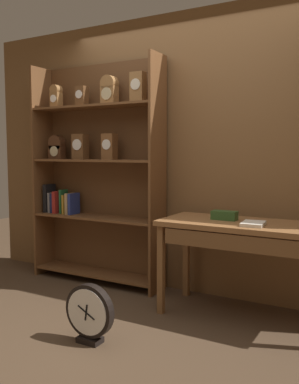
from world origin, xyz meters
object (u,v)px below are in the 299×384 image
at_px(workbench, 253,235).
at_px(round_clock_large, 89,313).
at_px(open_repair_manual, 253,224).
at_px(toolbox_small, 224,215).
at_px(bookshelf, 95,170).

distance_m(workbench, round_clock_large, 1.36).
relative_size(open_repair_manual, round_clock_large, 0.53).
distance_m(toolbox_small, round_clock_large, 1.31).
bearing_deg(toolbox_small, workbench, -13.96).
height_order(workbench, toolbox_small, toolbox_small).
xyz_separation_m(bookshelf, round_clock_large, (0.83, -1.19, -0.92)).
height_order(bookshelf, toolbox_small, bookshelf).
bearing_deg(bookshelf, toolbox_small, -7.40).
bearing_deg(open_repair_manual, round_clock_large, -140.73).
height_order(bookshelf, workbench, bookshelf).
bearing_deg(bookshelf, open_repair_manual, -10.89).
distance_m(toolbox_small, open_repair_manual, 0.31).
relative_size(workbench, round_clock_large, 3.53).
height_order(open_repair_manual, round_clock_large, open_repair_manual).
bearing_deg(workbench, open_repair_manual, -72.07).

